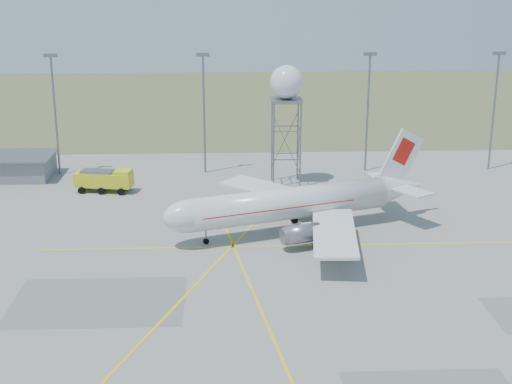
{
  "coord_description": "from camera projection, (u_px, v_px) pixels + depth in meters",
  "views": [
    {
      "loc": [
        -6.61,
        -53.78,
        32.69
      ],
      "look_at": [
        -2.35,
        40.0,
        4.17
      ],
      "focal_mm": 50.0,
      "sensor_mm": 36.0,
      "label": 1
    }
  ],
  "objects": [
    {
      "name": "airliner_main",
      "position": [
        294.0,
        204.0,
        93.96
      ],
      "size": [
        36.55,
        34.43,
        12.77
      ],
      "rotation": [
        0.0,
        0.0,
        3.48
      ],
      "color": "silver",
      "rests_on": "ground"
    },
    {
      "name": "fire_truck",
      "position": [
        105.0,
        181.0,
        112.19
      ],
      "size": [
        9.31,
        4.75,
        3.58
      ],
      "rotation": [
        0.0,
        0.0,
        -0.16
      ],
      "color": "#C7CA17",
      "rests_on": "ground"
    },
    {
      "name": "mast_a",
      "position": [
        54.0,
        104.0,
        119.25
      ],
      "size": [
        2.2,
        0.5,
        20.5
      ],
      "color": "slate",
      "rests_on": "ground"
    },
    {
      "name": "ground",
      "position": [
        304.0,
        373.0,
        61.19
      ],
      "size": [
        400.0,
        400.0,
        0.0
      ],
      "primitive_type": "plane",
      "color": "gray",
      "rests_on": "ground"
    },
    {
      "name": "grass_strip",
      "position": [
        248.0,
        101.0,
        195.0
      ],
      "size": [
        400.0,
        120.0,
        0.03
      ],
      "primitive_type": "cube",
      "color": "#4B5C32",
      "rests_on": "ground"
    },
    {
      "name": "mast_c",
      "position": [
        368.0,
        102.0,
        121.55
      ],
      "size": [
        2.2,
        0.5,
        20.5
      ],
      "color": "slate",
      "rests_on": "ground"
    },
    {
      "name": "mast_d",
      "position": [
        495.0,
        101.0,
        122.51
      ],
      "size": [
        2.2,
        0.5,
        20.5
      ],
      "color": "slate",
      "rests_on": "ground"
    },
    {
      "name": "radar_tower",
      "position": [
        286.0,
        118.0,
        113.99
      ],
      "size": [
        5.34,
        5.34,
        19.31
      ],
      "color": "slate",
      "rests_on": "ground"
    },
    {
      "name": "mast_b",
      "position": [
        204.0,
        103.0,
        120.33
      ],
      "size": [
        2.2,
        0.5,
        20.5
      ],
      "color": "slate",
      "rests_on": "ground"
    }
  ]
}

